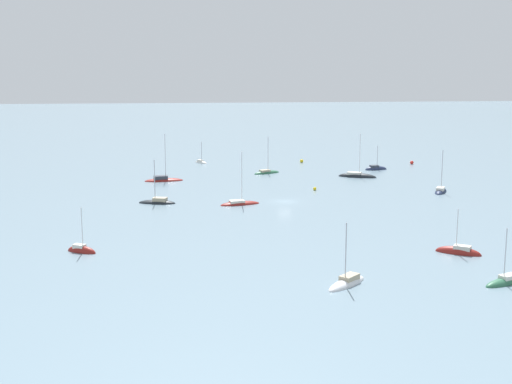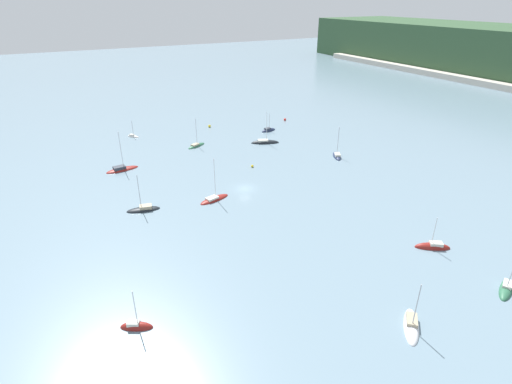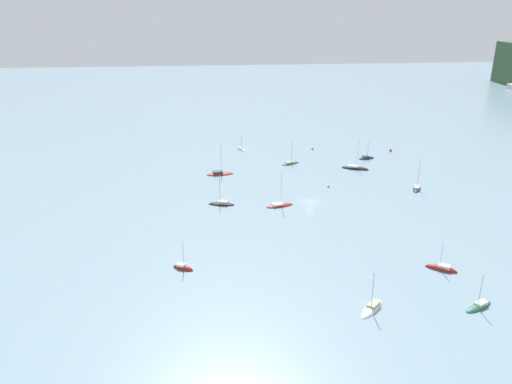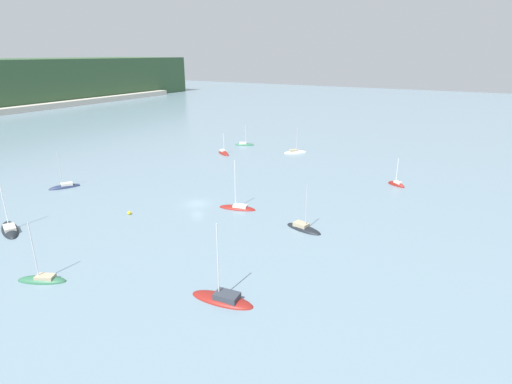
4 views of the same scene
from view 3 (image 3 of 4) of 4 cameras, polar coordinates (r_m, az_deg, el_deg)
The scene contains 16 objects.
ground_plane at distance 134.29m, azimuth 6.20°, elevation -1.16°, with size 600.00×600.00×0.00m, color slate.
sailboat_0 at distance 91.92m, azimuth 13.11°, elevation -12.88°, with size 6.53×6.49×8.32m.
sailboat_1 at distance 174.17m, azimuth 12.51°, elevation 3.74°, with size 2.81×5.77×6.74m.
sailboat_2 at distance 162.92m, azimuth 11.24°, elevation 2.63°, with size 5.69×8.88×10.75m.
sailboat_3 at distance 154.95m, azimuth -4.17°, elevation 2.05°, with size 3.65×8.62×10.87m.
sailboat_4 at distance 180.41m, azimuth -1.70°, elevation 4.85°, with size 4.40×3.71×5.88m.
sailboat_5 at distance 149.82m, azimuth 17.90°, elevation 0.35°, with size 6.81×4.96×9.18m.
sailboat_6 at distance 165.01m, azimuth 3.95°, elevation 3.24°, with size 4.69×6.86×9.18m.
sailboat_7 at distance 102.60m, azimuth -8.35°, elevation -8.66°, with size 3.44×4.68×7.26m.
sailboat_8 at distance 107.93m, azimuth 20.42°, elevation -8.29°, with size 4.94×6.30×7.20m.
sailboat_9 at distance 131.05m, azimuth 2.70°, elevation -1.59°, with size 4.05×7.78×10.37m.
sailboat_10 at distance 132.16m, azimuth -3.94°, elevation -1.41°, with size 3.85×7.28×8.78m.
sailboat_11 at distance 98.32m, azimuth 24.10°, elevation -11.91°, with size 4.38×6.59×7.52m.
mooring_buoy_0 at distance 182.10m, azimuth 6.47°, elevation 5.00°, with size 0.89×0.89×0.89m.
mooring_buoy_1 at distance 145.60m, azimuth 8.28°, elevation 0.69°, with size 0.69×0.69×0.69m.
mooring_buoy_2 at distance 184.96m, azimuth 15.14°, elevation 4.64°, with size 0.90×0.90×0.90m.
Camera 3 is at (121.35, -27.10, 50.71)m, focal length 35.00 mm.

